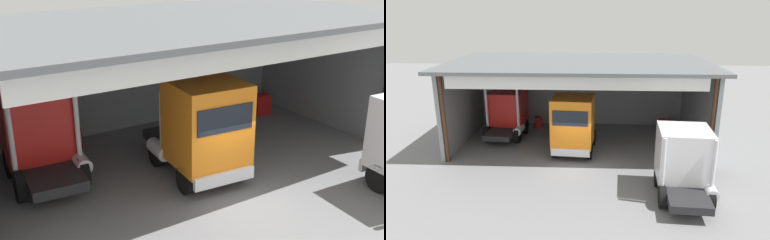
% 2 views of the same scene
% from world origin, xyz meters
% --- Properties ---
extents(ground_plane, '(80.00, 80.00, 0.00)m').
position_xyz_m(ground_plane, '(0.00, 0.00, 0.00)').
color(ground_plane, slate).
rests_on(ground_plane, ground).
extents(workshop_shed, '(16.48, 9.27, 5.60)m').
position_xyz_m(workshop_shed, '(0.00, 4.81, 3.89)').
color(workshop_shed, gray).
rests_on(workshop_shed, ground).
extents(truck_red_yard_outside, '(2.67, 4.34, 3.69)m').
position_xyz_m(truck_red_yard_outside, '(-5.12, 4.83, 1.72)').
color(truck_red_yard_outside, red).
rests_on(truck_red_yard_outside, ground).
extents(truck_orange_center_bay, '(2.72, 5.26, 3.73)m').
position_xyz_m(truck_orange_center_bay, '(-0.24, 1.78, 1.94)').
color(truck_orange_center_bay, orange).
rests_on(truck_orange_center_bay, ground).
extents(truck_white_left_bay, '(2.69, 4.54, 3.31)m').
position_xyz_m(truck_white_left_bay, '(5.42, -3.17, 1.77)').
color(truck_white_left_bay, white).
rests_on(truck_white_left_bay, ground).
extents(oil_drum, '(0.58, 0.58, 0.87)m').
position_xyz_m(oil_drum, '(-3.24, 6.84, 0.43)').
color(oil_drum, '#B21E19').
rests_on(oil_drum, ground).
extents(tool_cart, '(0.90, 0.60, 1.00)m').
position_xyz_m(tool_cart, '(6.21, 6.11, 0.50)').
color(tool_cart, red).
rests_on(tool_cart, ground).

